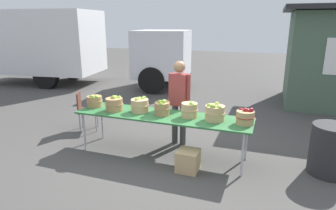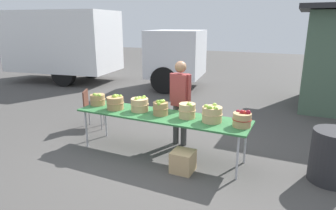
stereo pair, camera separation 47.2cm
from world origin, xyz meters
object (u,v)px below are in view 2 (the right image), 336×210
Objects in this scene: folding_chair at (91,106)px; apple_basket_green_1 at (115,102)px; apple_basket_red_0 at (242,119)px; market_table at (161,117)px; apple_basket_green_0 at (98,99)px; vendor_adult at (180,97)px; apple_basket_green_2 at (140,104)px; apple_basket_green_4 at (187,110)px; apple_basket_green_3 at (161,108)px; trash_barrel at (333,156)px; apple_basket_green_5 at (212,114)px; produce_crate at (183,161)px; box_truck at (87,44)px.

apple_basket_green_1 is at bearing -147.42° from folding_chair.
market_table is at bearing -179.70° from apple_basket_red_0.
apple_basket_green_0 is at bearing 179.22° from apple_basket_red_0.
vendor_adult is (-1.27, 0.56, 0.09)m from apple_basket_red_0.
apple_basket_green_2 is (-0.45, 0.05, 0.16)m from market_table.
market_table is 10.51× the size of apple_basket_green_4.
trash_barrel is at bearing 5.59° from apple_basket_green_3.
trash_barrel is (2.71, 0.26, -0.32)m from market_table.
market_table is 0.63m from vendor_adult.
trash_barrel is at bearing -121.75° from folding_chair.
apple_basket_green_1 is 3.67m from trash_barrel.
apple_basket_green_5 is at bearing 1.47° from apple_basket_green_3.
apple_basket_green_0 is 0.49m from apple_basket_green_1.
produce_crate is at bearing -75.27° from apple_basket_green_4.
apple_basket_green_5 is (1.83, 0.07, 0.01)m from apple_basket_green_1.
apple_basket_green_3 is 2.17m from folding_chair.
apple_basket_green_5 is 8.03m from box_truck.
market_table reaches higher than produce_crate.
apple_basket_green_0 is 0.19× the size of vendor_adult.
box_truck reaches higher than produce_crate.
market_table is 9.25× the size of apple_basket_green_2.
trash_barrel is (1.79, 0.24, -0.49)m from apple_basket_green_5.
apple_basket_green_5 is 0.49m from apple_basket_red_0.
produce_crate is (1.52, -0.36, -0.71)m from apple_basket_green_1.
box_truck is 8.13m from produce_crate.
apple_basket_green_1 is 0.96× the size of produce_crate.
apple_basket_green_4 is 0.63m from vendor_adult.
apple_basket_green_1 is at bearing -177.74° from apple_basket_green_5.
apple_basket_green_1 reaches higher than folding_chair.
trash_barrel is (2.58, -0.30, -0.56)m from vendor_adult.
box_truck is at bearing 151.70° from trash_barrel.
apple_basket_green_0 is 0.89× the size of produce_crate.
apple_basket_green_3 is 0.35× the size of trash_barrel.
apple_basket_green_3 is at bearing -48.83° from box_truck.
apple_basket_green_0 is at bearing 178.08° from apple_basket_green_3.
apple_basket_green_0 is at bearing 179.94° from apple_basket_green_4.
folding_chair is at bearing 163.74° from market_table.
apple_basket_green_2 is at bearing -136.68° from folding_chair.
vendor_adult reaches higher than produce_crate.
vendor_adult is 2.23m from folding_chair.
apple_basket_green_4 is 0.37× the size of trash_barrel.
market_table is 9.45× the size of apple_basket_green_1.
apple_basket_green_2 is 1.19× the size of apple_basket_green_3.
apple_basket_green_0 is at bearing 178.14° from market_table.
vendor_adult reaches higher than apple_basket_green_1.
apple_basket_red_0 is (2.32, 0.06, -0.01)m from apple_basket_green_1.
apple_basket_green_4 is at bearing 3.84° from apple_basket_green_1.
apple_basket_green_4 is at bearing -0.20° from apple_basket_green_2.
apple_basket_red_0 is at bearing 1.43° from apple_basket_green_1.
folding_chair is at bearing -58.06° from box_truck.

